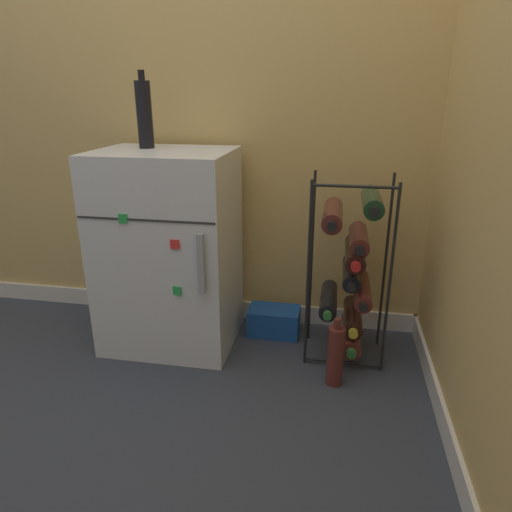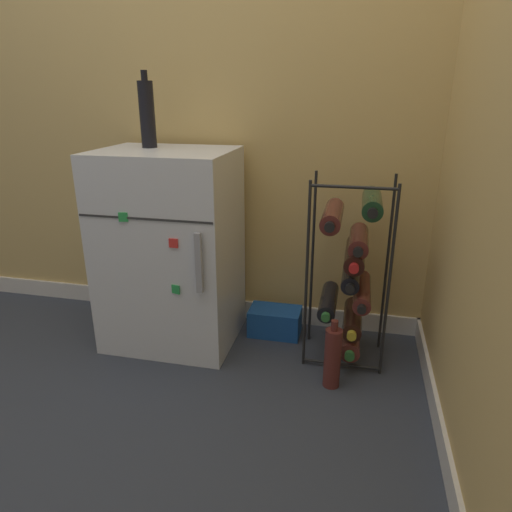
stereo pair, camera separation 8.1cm
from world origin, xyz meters
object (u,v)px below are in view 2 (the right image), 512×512
loose_bottle_floor (332,357)px  fridge_top_bottle (147,114)px  wine_rack (351,272)px  soda_box (275,321)px  mini_fridge (171,250)px

loose_bottle_floor → fridge_top_bottle: bearing=161.0°
wine_rack → fridge_top_bottle: bearing=176.1°
soda_box → loose_bottle_floor: size_ratio=0.84×
mini_fridge → fridge_top_bottle: bearing=146.0°
soda_box → mini_fridge: bearing=-164.3°
mini_fridge → soda_box: 0.60m
mini_fridge → fridge_top_bottle: (-0.09, 0.06, 0.57)m
soda_box → wine_rack: bearing=-20.4°
fridge_top_bottle → soda_box: bearing=6.8°
fridge_top_bottle → wine_rack: bearing=-3.9°
loose_bottle_floor → soda_box: bearing=129.6°
wine_rack → soda_box: bearing=159.6°
mini_fridge → soda_box: size_ratio=3.61×
mini_fridge → wine_rack: (0.79, 0.00, -0.04)m
wine_rack → fridge_top_bottle: size_ratio=2.56×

